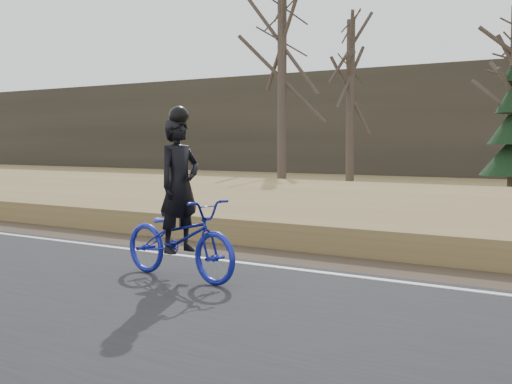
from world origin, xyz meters
The scene contains 8 objects.
ground centered at (0.00, 0.00, 0.00)m, with size 120.00×120.00×0.00m, color olive.
road centered at (0.00, -2.50, 0.03)m, with size 120.00×6.00×0.06m, color black.
edge_line centered at (0.00, 0.20, 0.07)m, with size 120.00×0.12×0.01m, color silver.
shoulder centered at (0.00, 1.20, 0.02)m, with size 120.00×1.60×0.04m, color #473A2B.
embankment centered at (0.00, 4.20, 0.22)m, with size 120.00×5.00×0.44m, color olive.
cyclist centered at (-2.73, -1.23, 0.77)m, with size 2.08×0.92×2.25m.
bare_tree_far_left centered at (-11.39, 14.42, 4.02)m, with size 0.36×0.36×8.05m, color #4E4239.
bare_tree_left centered at (-10.72, 18.64, 3.47)m, with size 0.36×0.36×6.95m, color #4E4239.
Camera 1 is at (3.43, -8.20, 1.85)m, focal length 50.00 mm.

